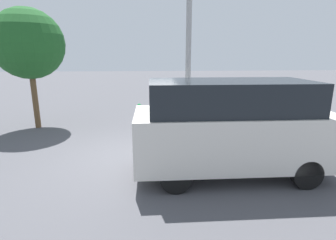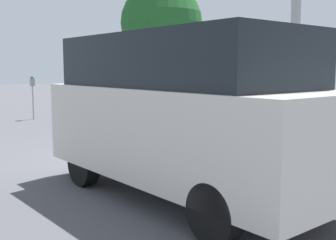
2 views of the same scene
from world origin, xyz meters
TOP-DOWN VIEW (x-y plane):
  - ground_plane at (0.00, 0.00)m, footprint 80.00×80.00m
  - parking_meter_near at (0.25, 0.54)m, footprint 0.21×0.12m
  - parking_meter_far at (-7.50, 0.65)m, footprint 0.21×0.12m
  - lamp_post at (1.90, 2.06)m, footprint 0.44×0.44m
  - parked_van at (2.40, -1.27)m, footprint 4.49×1.89m
  - street_tree at (-3.79, 3.37)m, footprint 2.55×2.55m

SIDE VIEW (x-z plane):
  - ground_plane at x=0.00m, z-range 0.00..0.00m
  - parking_meter_near at x=0.25m, z-range 0.33..1.73m
  - parking_meter_far at x=-7.50m, z-range 0.35..1.85m
  - parked_van at x=2.40m, z-range 0.07..2.29m
  - lamp_post at x=1.90m, z-range -0.82..5.02m
  - street_tree at x=-3.79m, z-range 0.93..5.35m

